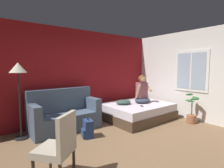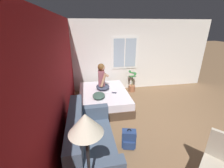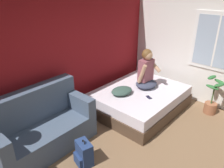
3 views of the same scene
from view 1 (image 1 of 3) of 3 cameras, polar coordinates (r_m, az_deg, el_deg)
ground_plane at (r=3.60m, az=6.43°, el=-20.92°), size 40.00×40.00×0.00m
wall_back_accent at (r=5.30m, az=-12.61°, el=2.70°), size 10.73×0.16×2.70m
wall_side_with_window at (r=5.70m, az=28.28°, el=2.38°), size 0.19×6.23×2.70m
bed at (r=5.53m, az=8.27°, el=-8.80°), size 1.99×1.58×0.48m
couch at (r=4.72m, az=-15.37°, el=-9.46°), size 1.71×0.84×1.04m
side_chair at (r=2.64m, az=-17.04°, el=-18.56°), size 0.65×0.65×0.98m
person_seated at (r=5.57m, az=9.81°, el=-2.43°), size 0.54×0.47×0.88m
backpack at (r=4.15m, az=-7.95°, el=-14.36°), size 0.29×0.34×0.46m
throw_pillow at (r=5.31m, az=3.73°, el=-5.89°), size 0.54×0.44×0.14m
cell_phone at (r=5.13m, az=9.68°, el=-7.09°), size 0.12×0.16×0.01m
floor_lamp at (r=4.30m, az=-28.27°, el=2.60°), size 0.36×0.36×1.70m
potted_plant at (r=5.52m, az=24.56°, el=-8.58°), size 0.39×0.37×0.85m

